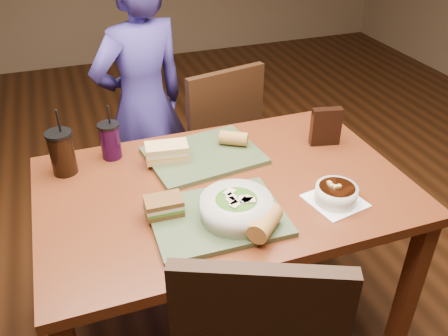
{
  "coord_description": "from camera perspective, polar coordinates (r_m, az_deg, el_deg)",
  "views": [
    {
      "loc": [
        -0.47,
        -1.31,
        1.72
      ],
      "look_at": [
        0.0,
        0.0,
        0.82
      ],
      "focal_mm": 38.0,
      "sensor_mm": 36.0,
      "label": 1
    }
  ],
  "objects": [
    {
      "name": "chair_far",
      "position": [
        2.44,
        -0.56,
        3.34
      ],
      "size": [
        0.48,
        0.48,
        0.93
      ],
      "color": "black",
      "rests_on": "ground"
    },
    {
      "name": "baguette_near",
      "position": [
        1.45,
        4.98,
        -6.59
      ],
      "size": [
        0.14,
        0.14,
        0.07
      ],
      "primitive_type": "cylinder",
      "rotation": [
        0.0,
        1.57,
        0.76
      ],
      "color": "#AD7533",
      "rests_on": "tray_near"
    },
    {
      "name": "sandwich_near",
      "position": [
        1.53,
        -7.26,
        -4.53
      ],
      "size": [
        0.12,
        0.08,
        0.06
      ],
      "color": "#593819",
      "rests_on": "tray_near"
    },
    {
      "name": "salad_bowl",
      "position": [
        1.5,
        1.48,
        -4.65
      ],
      "size": [
        0.23,
        0.23,
        0.08
      ],
      "color": "silver",
      "rests_on": "tray_near"
    },
    {
      "name": "soup_bowl",
      "position": [
        1.64,
        13.34,
        -3.02
      ],
      "size": [
        0.2,
        0.2,
        0.07
      ],
      "color": "white",
      "rests_on": "dining_table"
    },
    {
      "name": "tray_near",
      "position": [
        1.53,
        -0.78,
        -5.94
      ],
      "size": [
        0.43,
        0.33,
        0.02
      ],
      "primitive_type": "cube",
      "rotation": [
        0.0,
        0.0,
        -0.02
      ],
      "color": "#394A2C",
      "rests_on": "dining_table"
    },
    {
      "name": "diner",
      "position": [
        2.41,
        -9.72,
        7.34
      ],
      "size": [
        0.59,
        0.49,
        1.4
      ],
      "primitive_type": "imported",
      "rotation": [
        0.0,
        0.0,
        3.49
      ],
      "color": "navy",
      "rests_on": "ground"
    },
    {
      "name": "sandwich_far",
      "position": [
        1.8,
        -6.89,
        1.94
      ],
      "size": [
        0.17,
        0.11,
        0.06
      ],
      "color": "tan",
      "rests_on": "tray_far"
    },
    {
      "name": "tray_far",
      "position": [
        1.84,
        -2.46,
        1.52
      ],
      "size": [
        0.46,
        0.37,
        0.02
      ],
      "primitive_type": "cube",
      "rotation": [
        0.0,
        0.0,
        0.13
      ],
      "color": "#394A2C",
      "rests_on": "dining_table"
    },
    {
      "name": "dining_table",
      "position": [
        1.75,
        0.0,
        -4.43
      ],
      "size": [
        1.3,
        0.85,
        0.75
      ],
      "color": "#5B2812",
      "rests_on": "ground"
    },
    {
      "name": "cup_berry",
      "position": [
        1.87,
        -13.52,
        3.23
      ],
      "size": [
        0.08,
        0.08,
        0.22
      ],
      "color": "black",
      "rests_on": "dining_table"
    },
    {
      "name": "ground",
      "position": [
        2.21,
        0.0,
        -18.18
      ],
      "size": [
        6.0,
        6.0,
        0.0
      ],
      "primitive_type": "plane",
      "color": "#381C0B",
      "rests_on": "ground"
    },
    {
      "name": "baguette_far",
      "position": [
        1.89,
        1.18,
        3.58
      ],
      "size": [
        0.12,
        0.1,
        0.06
      ],
      "primitive_type": "cylinder",
      "rotation": [
        0.0,
        1.57,
        -0.54
      ],
      "color": "#AD7533",
      "rests_on": "tray_far"
    },
    {
      "name": "cup_cola",
      "position": [
        1.81,
        -18.91,
        1.78
      ],
      "size": [
        0.1,
        0.1,
        0.26
      ],
      "color": "black",
      "rests_on": "dining_table"
    },
    {
      "name": "chip_bag",
      "position": [
        1.95,
        12.15,
        4.89
      ],
      "size": [
        0.12,
        0.06,
        0.16
      ],
      "primitive_type": "cube",
      "rotation": [
        0.0,
        0.0,
        -0.21
      ],
      "color": "black",
      "rests_on": "dining_table"
    }
  ]
}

